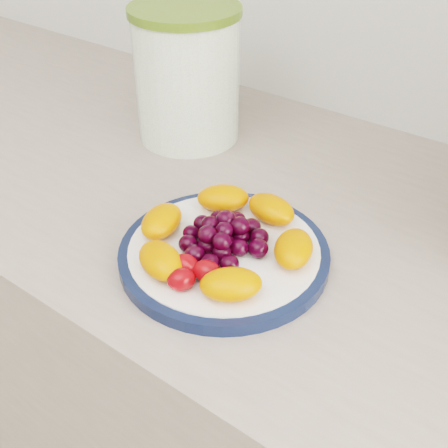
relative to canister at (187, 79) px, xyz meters
The scene contains 7 objects.
counter 0.61m from the canister, 17.25° to the right, with size 3.50×0.60×0.90m, color gray.
cabinet_face 0.64m from the canister, 17.25° to the right, with size 3.48×0.58×0.84m, color #896949.
plate_rim 0.32m from the canister, 43.26° to the right, with size 0.24×0.24×0.01m, color #101C3C.
plate_face 0.32m from the canister, 43.26° to the right, with size 0.22×0.22×0.02m, color white.
canister is the anchor object (origin of this frame).
canister_lid 0.10m from the canister, ahead, with size 0.16×0.16×0.01m, color #546D22.
fruit_plate 0.32m from the canister, 43.78° to the right, with size 0.21×0.21×0.04m.
Camera 1 is at (0.25, 0.67, 1.31)m, focal length 45.00 mm.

